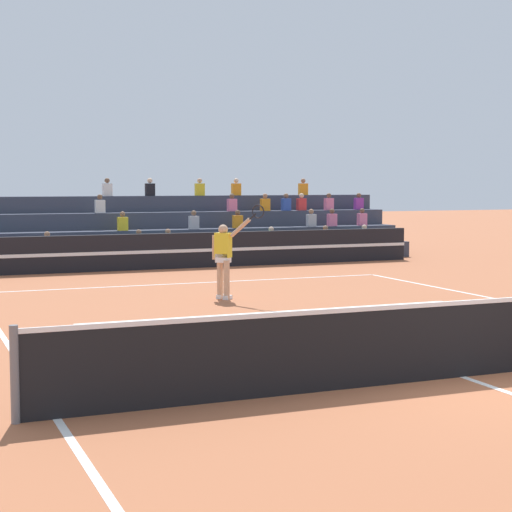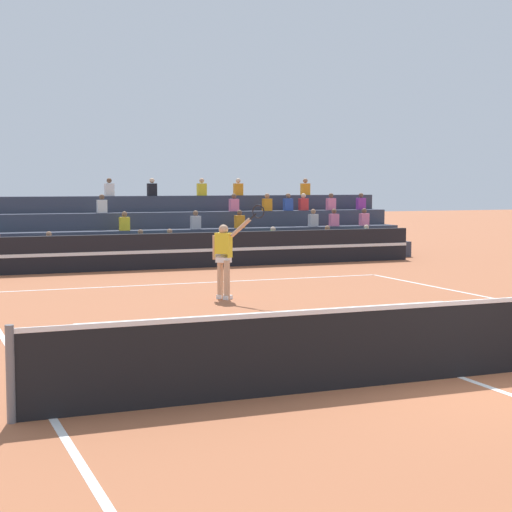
{
  "view_description": "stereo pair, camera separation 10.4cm",
  "coord_description": "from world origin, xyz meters",
  "views": [
    {
      "loc": [
        -7.03,
        -9.58,
        2.65
      ],
      "look_at": [
        -0.09,
        7.21,
        1.1
      ],
      "focal_mm": 60.0,
      "sensor_mm": 36.0,
      "label": 1
    },
    {
      "loc": [
        -6.94,
        -9.62,
        2.65
      ],
      "look_at": [
        -0.09,
        7.21,
        1.1
      ],
      "focal_mm": 60.0,
      "sensor_mm": 36.0,
      "label": 2
    }
  ],
  "objects": [
    {
      "name": "tennis_player",
      "position": [
        -0.27,
        8.65,
        0.98
      ],
      "size": [
        0.93,
        1.11,
        2.24
      ],
      "color": "tan",
      "rests_on": "ground"
    },
    {
      "name": "court_lines",
      "position": [
        0.0,
        0.0,
        0.0
      ],
      "size": [
        11.1,
        23.9,
        0.01
      ],
      "color": "white",
      "rests_on": "ground"
    },
    {
      "name": "sponsor_banner_wall",
      "position": [
        0.0,
        15.87,
        0.55
      ],
      "size": [
        18.0,
        0.26,
        1.1
      ],
      "color": "black",
      "rests_on": "ground"
    },
    {
      "name": "ground_plane",
      "position": [
        0.0,
        0.0,
        0.0
      ],
      "size": [
        120.0,
        120.0,
        0.0
      ],
      "primitive_type": "plane",
      "color": "#AD603D"
    },
    {
      "name": "tennis_net",
      "position": [
        0.0,
        0.0,
        0.54
      ],
      "size": [
        12.0,
        0.1,
        1.1
      ],
      "color": "slate",
      "rests_on": "ground"
    },
    {
      "name": "tennis_ball",
      "position": [
        2.75,
        2.99,
        0.03
      ],
      "size": [
        0.07,
        0.07,
        0.07
      ],
      "primitive_type": "sphere",
      "color": "#C6DB33",
      "rests_on": "ground"
    },
    {
      "name": "bleacher_stand",
      "position": [
        0.01,
        19.03,
        0.83
      ],
      "size": [
        19.61,
        3.8,
        2.83
      ],
      "color": "#383D4C",
      "rests_on": "ground"
    }
  ]
}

